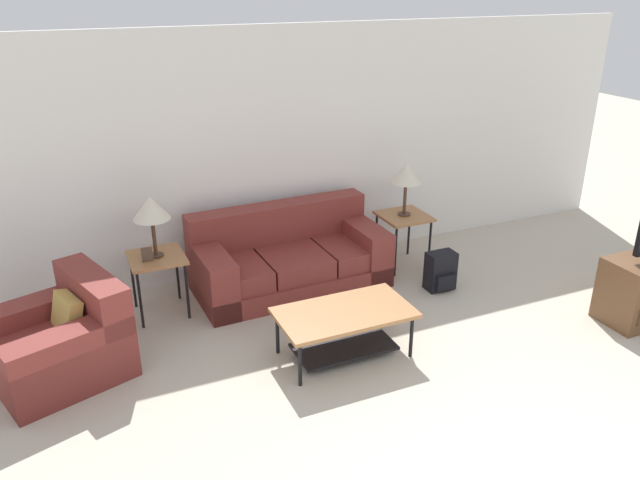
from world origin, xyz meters
name	(u,v)px	position (x,y,z in m)	size (l,w,h in m)	color
wall_back	(289,150)	(0.00, 4.58, 1.30)	(8.73, 0.06, 2.60)	white
couch	(289,260)	(-0.25, 4.00, 0.29)	(1.99, 0.99, 0.82)	maroon
armchair	(62,342)	(-2.51, 3.28, 0.29)	(1.22, 1.20, 0.80)	maroon
coffee_table	(344,322)	(-0.30, 2.58, 0.32)	(1.15, 0.64, 0.43)	#A87042
side_table_left	(157,262)	(-1.60, 3.96, 0.54)	(0.51, 0.52, 0.60)	#A87042
side_table_right	(404,220)	(1.10, 3.96, 0.54)	(0.51, 0.52, 0.60)	#A87042
table_lamp_left	(151,209)	(-1.60, 3.96, 1.08)	(0.34, 0.34, 0.60)	#472D1E
table_lamp_right	(406,174)	(1.10, 3.96, 1.08)	(0.34, 0.34, 0.60)	#472D1E
backpack	(441,272)	(1.16, 3.28, 0.20)	(0.30, 0.26, 0.41)	black
picture_frame	(147,255)	(-1.69, 3.88, 0.67)	(0.10, 0.04, 0.13)	#4C3828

